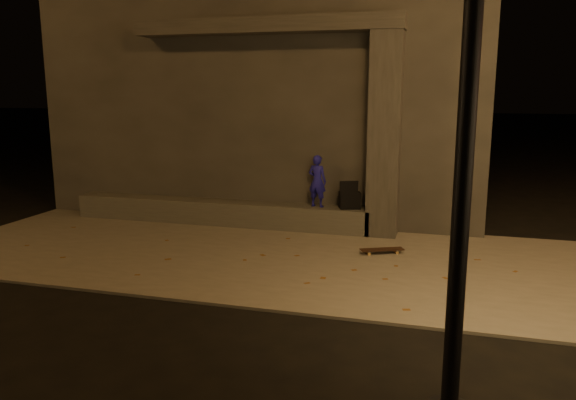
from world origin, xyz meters
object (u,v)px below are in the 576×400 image
(skateboarder, at_px, (317,181))
(skateboard, at_px, (382,250))
(column, at_px, (385,136))
(backpack, at_px, (350,199))

(skateboarder, height_order, skateboard, skateboarder)
(column, relative_size, backpack, 6.79)
(column, distance_m, skateboard, 2.13)
(skateboarder, bearing_deg, skateboard, 151.88)
(backpack, relative_size, skateboard, 0.74)
(skateboarder, bearing_deg, backpack, -166.05)
(skateboard, bearing_deg, backpack, 96.30)
(skateboarder, xyz_separation_m, backpack, (0.62, 0.00, -0.30))
(column, height_order, skateboarder, column)
(backpack, bearing_deg, skateboard, -79.37)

